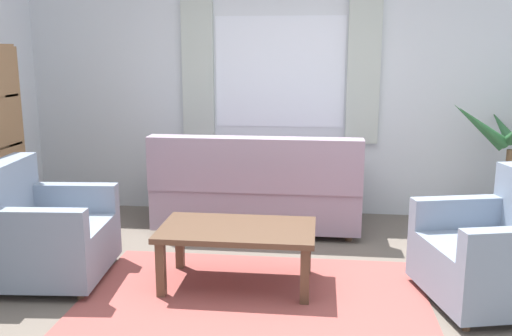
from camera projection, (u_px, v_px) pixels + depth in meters
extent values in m
plane|color=#6B6056|center=(254.00, 302.00, 3.78)|extent=(6.24, 6.24, 0.00)
cube|color=silver|center=(280.00, 87.00, 5.71)|extent=(5.32, 0.12, 2.60)
cube|color=white|center=(280.00, 72.00, 5.62)|extent=(1.30, 0.01, 1.10)
cube|color=#B2BCB2|center=(198.00, 72.00, 5.68)|extent=(0.32, 0.06, 1.40)
cube|color=#B2BCB2|center=(364.00, 73.00, 5.50)|extent=(0.32, 0.06, 1.40)
cube|color=#9E4C47|center=(254.00, 301.00, 3.78)|extent=(2.36, 1.65, 0.01)
cube|color=#998499|center=(258.00, 202.00, 5.33)|extent=(1.90, 0.80, 0.38)
cube|color=#998499|center=(254.00, 164.00, 4.93)|extent=(1.90, 0.20, 0.48)
cube|color=#998499|center=(352.00, 172.00, 5.17)|extent=(0.16, 0.80, 0.24)
cube|color=#998499|center=(168.00, 168.00, 5.37)|extent=(0.16, 0.80, 0.24)
cylinder|color=brown|center=(346.00, 218.00, 5.57)|extent=(0.06, 0.06, 0.06)
cylinder|color=brown|center=(180.00, 212.00, 5.77)|extent=(0.06, 0.06, 0.06)
cylinder|color=brown|center=(349.00, 237.00, 4.99)|extent=(0.06, 0.06, 0.06)
cylinder|color=brown|center=(164.00, 230.00, 5.18)|extent=(0.06, 0.06, 0.06)
cube|color=gray|center=(52.00, 248.00, 4.12)|extent=(0.86, 0.90, 0.36)
cube|color=gray|center=(2.00, 194.00, 4.04)|extent=(0.25, 0.85, 0.46)
cube|color=gray|center=(27.00, 226.00, 3.70)|extent=(0.81, 0.18, 0.22)
cube|color=gray|center=(67.00, 197.00, 4.41)|extent=(0.81, 0.18, 0.22)
cylinder|color=brown|center=(81.00, 295.00, 3.82)|extent=(0.05, 0.05, 0.06)
cylinder|color=brown|center=(110.00, 259.00, 4.48)|extent=(0.05, 0.05, 0.06)
cylinder|color=brown|center=(31.00, 258.00, 4.50)|extent=(0.05, 0.05, 0.06)
cube|color=gray|center=(489.00, 269.00, 3.72)|extent=(0.98, 1.01, 0.36)
cube|color=gray|center=(465.00, 212.00, 4.01)|extent=(0.81, 0.31, 0.22)
cylinder|color=brown|center=(420.00, 281.00, 4.06)|extent=(0.05, 0.05, 0.06)
cylinder|color=brown|center=(466.00, 325.00, 3.40)|extent=(0.05, 0.05, 0.06)
cylinder|color=brown|center=(502.00, 276.00, 4.14)|extent=(0.05, 0.05, 0.06)
cube|color=brown|center=(237.00, 230.00, 3.96)|extent=(1.10, 0.64, 0.04)
cube|color=brown|center=(161.00, 270.00, 3.81)|extent=(0.06, 0.06, 0.40)
cube|color=brown|center=(305.00, 277.00, 3.70)|extent=(0.06, 0.06, 0.40)
cube|color=brown|center=(180.00, 244.00, 4.32)|extent=(0.06, 0.06, 0.40)
cube|color=brown|center=(307.00, 249.00, 4.21)|extent=(0.06, 0.06, 0.40)
cylinder|color=#56565B|center=(504.00, 216.00, 5.18)|extent=(0.32, 0.32, 0.32)
cylinder|color=brown|center=(508.00, 175.00, 5.10)|extent=(0.07, 0.07, 0.47)
cone|color=#2D6638|center=(501.00, 125.00, 5.28)|extent=(0.13, 0.55, 0.29)
cone|color=#2D6638|center=(478.00, 125.00, 5.13)|extent=(0.51, 0.26, 0.46)
cone|color=#2D6638|center=(483.00, 126.00, 4.91)|extent=(0.57, 0.35, 0.45)
cube|color=olive|center=(8.00, 143.00, 5.04)|extent=(0.30, 0.04, 1.70)
cube|color=orange|center=(0.00, 128.00, 4.92)|extent=(0.26, 0.07, 0.25)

